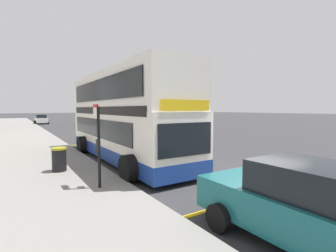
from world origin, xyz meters
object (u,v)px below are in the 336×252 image
object	(u,v)px
double_decker_bus	(123,119)
bus_stop_sign	(98,138)
litter_bin	(59,159)
parked_car_teal_distant	(85,120)
parked_car_teal_kerbside	(307,206)
parked_car_white_far	(41,119)

from	to	relation	value
double_decker_bus	bus_stop_sign	distance (m)	4.87
double_decker_bus	litter_bin	distance (m)	3.82
parked_car_teal_distant	parked_car_teal_kerbside	size ratio (longest dim) A/B	1.00
parked_car_white_far	bus_stop_sign	bearing A→B (deg)	-90.17
parked_car_white_far	parked_car_teal_kerbside	xyz separation A→B (m)	(0.41, -44.53, 0.00)
parked_car_white_far	double_decker_bus	bearing A→B (deg)	-86.38
double_decker_bus	litter_bin	world-z (taller)	double_decker_bus
parked_car_white_far	litter_bin	xyz separation A→B (m)	(-2.65, -36.53, -0.19)
bus_stop_sign	litter_bin	distance (m)	3.06
double_decker_bus	parked_car_teal_distant	bearing A→B (deg)	79.72
double_decker_bus	parked_car_teal_kerbside	distance (m)	9.46
parked_car_teal_distant	double_decker_bus	bearing A→B (deg)	-100.87
bus_stop_sign	parked_car_teal_kerbside	distance (m)	5.78
parked_car_teal_kerbside	litter_bin	bearing A→B (deg)	109.17
parked_car_teal_kerbside	litter_bin	size ratio (longest dim) A/B	4.47
parked_car_white_far	parked_car_teal_kerbside	world-z (taller)	same
double_decker_bus	bus_stop_sign	size ratio (longest dim) A/B	4.11
bus_stop_sign	parked_car_teal_distant	world-z (taller)	bus_stop_sign
parked_car_teal_kerbside	litter_bin	world-z (taller)	parked_car_teal_kerbside
parked_car_teal_kerbside	parked_car_teal_distant	bearing A→B (deg)	80.12
double_decker_bus	parked_car_teal_kerbside	bearing A→B (deg)	-91.30
bus_stop_sign	parked_car_teal_kerbside	xyz separation A→B (m)	(2.31, -5.23, -0.89)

